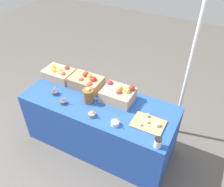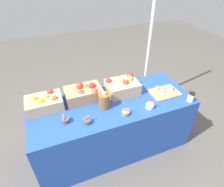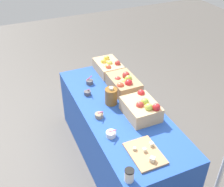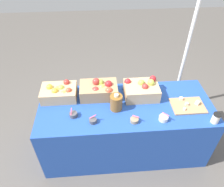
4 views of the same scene
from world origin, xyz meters
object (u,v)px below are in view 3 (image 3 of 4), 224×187
(apple_crate_right, at_px, (142,108))
(sample_bowl_extra, at_px, (87,93))
(sample_bowl_near, at_px, (99,115))
(sample_bowl_far, at_px, (111,134))
(apple_crate_middle, at_px, (124,84))
(sample_bowl_mid, at_px, (90,82))
(cider_jug, at_px, (111,96))
(coffee_cup, at_px, (129,175))
(apple_crate_left, at_px, (108,67))
(cutting_board_front, at_px, (145,153))

(apple_crate_right, height_order, sample_bowl_extra, apple_crate_right)
(sample_bowl_near, distance_m, sample_bowl_far, 0.30)
(apple_crate_middle, xyz_separation_m, sample_bowl_near, (0.33, -0.43, -0.06))
(sample_bowl_mid, bearing_deg, apple_crate_middle, 47.63)
(cider_jug, bearing_deg, apple_crate_right, 32.11)
(sample_bowl_mid, xyz_separation_m, coffee_cup, (1.41, -0.19, 0.03))
(sample_bowl_mid, bearing_deg, apple_crate_left, 118.59)
(sample_bowl_far, relative_size, coffee_cup, 0.86)
(cutting_board_front, height_order, sample_bowl_far, sample_bowl_far)
(cutting_board_front, distance_m, sample_bowl_far, 0.36)
(apple_crate_middle, bearing_deg, apple_crate_right, -4.03)
(coffee_cup, bearing_deg, sample_bowl_extra, 175.55)
(cider_jug, relative_size, coffee_cup, 1.74)
(sample_bowl_near, distance_m, sample_bowl_extra, 0.41)
(apple_crate_left, xyz_separation_m, sample_bowl_near, (0.78, -0.43, -0.05))
(apple_crate_right, distance_m, sample_bowl_far, 0.43)
(sample_bowl_near, bearing_deg, cider_jug, 129.58)
(apple_crate_right, bearing_deg, sample_bowl_far, -68.57)
(cutting_board_front, xyz_separation_m, cider_jug, (-0.78, 0.03, 0.08))
(cutting_board_front, xyz_separation_m, sample_bowl_near, (-0.61, -0.17, 0.01))
(sample_bowl_extra, bearing_deg, apple_crate_right, 33.58)
(apple_crate_middle, height_order, cutting_board_front, apple_crate_middle)
(apple_crate_right, bearing_deg, coffee_cup, -35.14)
(apple_crate_right, bearing_deg, cutting_board_front, -24.95)
(sample_bowl_far, distance_m, coffee_cup, 0.51)
(sample_bowl_mid, bearing_deg, coffee_cup, -7.72)
(cutting_board_front, xyz_separation_m, sample_bowl_far, (-0.32, -0.17, 0.01))
(apple_crate_right, xyz_separation_m, sample_bowl_far, (0.15, -0.39, -0.06))
(apple_crate_middle, distance_m, sample_bowl_mid, 0.42)
(sample_bowl_mid, bearing_deg, sample_bowl_extra, -25.94)
(apple_crate_right, distance_m, cutting_board_front, 0.52)
(apple_crate_middle, height_order, sample_bowl_far, apple_crate_middle)
(apple_crate_middle, relative_size, sample_bowl_near, 4.65)
(sample_bowl_extra, distance_m, cider_jug, 0.31)
(apple_crate_middle, relative_size, sample_bowl_far, 4.23)
(apple_crate_left, xyz_separation_m, apple_crate_right, (0.92, -0.03, 0.01))
(apple_crate_right, distance_m, sample_bowl_near, 0.42)
(apple_crate_right, xyz_separation_m, sample_bowl_mid, (-0.75, -0.27, -0.06))
(sample_bowl_mid, distance_m, sample_bowl_far, 0.92)
(sample_bowl_extra, xyz_separation_m, coffee_cup, (1.21, -0.09, 0.03))
(sample_bowl_extra, bearing_deg, cutting_board_front, 8.26)
(apple_crate_left, bearing_deg, coffee_cup, -17.50)
(sample_bowl_mid, xyz_separation_m, cider_jug, (0.45, 0.08, 0.06))
(apple_crate_left, bearing_deg, apple_crate_right, -2.18)
(sample_bowl_far, bearing_deg, coffee_cup, -7.77)
(cutting_board_front, bearing_deg, apple_crate_right, 155.05)
(sample_bowl_near, xyz_separation_m, coffee_cup, (0.80, -0.07, 0.04))
(sample_bowl_far, distance_m, cider_jug, 0.51)
(sample_bowl_far, bearing_deg, cider_jug, 156.40)
(cutting_board_front, bearing_deg, sample_bowl_far, -151.14)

